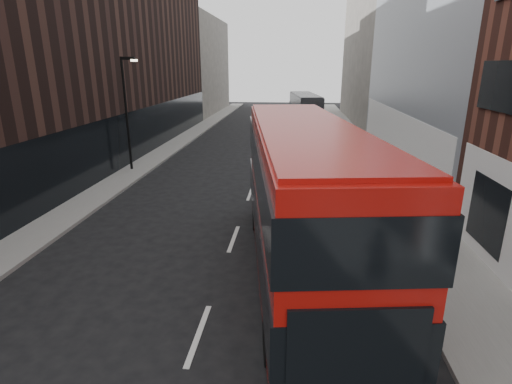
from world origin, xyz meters
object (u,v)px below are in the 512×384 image
(street_lamp, at_px, (127,106))
(car_b, at_px, (305,159))
(grey_bus, at_px, (305,108))
(car_a, at_px, (286,192))
(car_c, at_px, (309,135))
(red_bus, at_px, (303,196))

(street_lamp, distance_m, car_b, 11.96)
(grey_bus, bearing_deg, car_a, -99.75)
(car_b, height_order, car_c, car_c)
(car_b, bearing_deg, street_lamp, -177.62)
(car_b, bearing_deg, car_c, 79.66)
(red_bus, xyz_separation_m, car_c, (0.96, 23.69, -2.03))
(street_lamp, bearing_deg, red_bus, -49.55)
(grey_bus, bearing_deg, car_b, -97.80)
(street_lamp, xyz_separation_m, car_b, (11.27, 1.87, -3.54))
(grey_bus, bearing_deg, car_c, -95.89)
(grey_bus, height_order, car_a, grey_bus)
(grey_bus, distance_m, car_a, 28.47)
(car_b, bearing_deg, red_bus, -98.73)
(street_lamp, distance_m, red_bus, 16.76)
(car_a, distance_m, car_c, 16.89)
(car_a, distance_m, car_b, 7.79)
(car_a, bearing_deg, street_lamp, 144.62)
(street_lamp, distance_m, car_a, 12.25)
(car_c, bearing_deg, street_lamp, -136.68)
(grey_bus, distance_m, car_b, 20.74)
(red_bus, bearing_deg, street_lamp, 122.56)
(grey_bus, relative_size, car_a, 2.70)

